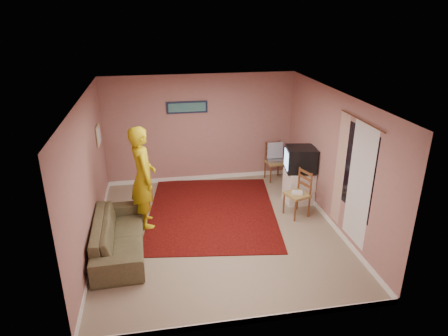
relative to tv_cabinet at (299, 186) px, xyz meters
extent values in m
plane|color=gray|center=(-1.95, -0.92, -0.37)|extent=(5.00, 5.00, 0.00)
cube|color=#A76F6E|center=(-1.95, 1.58, 0.93)|extent=(4.50, 0.02, 2.60)
cube|color=#A76F6E|center=(-1.95, -3.42, 0.93)|extent=(4.50, 0.02, 2.60)
cube|color=#A76F6E|center=(-4.20, -0.92, 0.93)|extent=(0.02, 5.00, 2.60)
cube|color=#A76F6E|center=(0.30, -0.92, 0.93)|extent=(0.02, 5.00, 2.60)
cube|color=silver|center=(-1.95, -0.92, 2.23)|extent=(4.50, 5.00, 0.02)
cube|color=white|center=(-1.95, 1.57, -0.32)|extent=(4.50, 0.02, 0.10)
cube|color=white|center=(-1.95, -3.41, -0.32)|extent=(4.50, 0.02, 0.10)
cube|color=white|center=(-4.19, -0.92, -0.32)|extent=(0.02, 5.00, 0.10)
cube|color=white|center=(0.29, -0.92, -0.32)|extent=(0.02, 5.00, 0.10)
cube|color=black|center=(0.29, -1.82, 1.08)|extent=(0.01, 1.10, 1.50)
cube|color=white|center=(0.28, -1.97, 0.88)|extent=(0.01, 0.75, 2.10)
cube|color=beige|center=(0.26, -1.27, 0.88)|extent=(0.01, 0.35, 2.10)
cylinder|color=brown|center=(0.25, -1.82, 1.95)|extent=(0.02, 1.40, 0.02)
cube|color=#131B36|center=(-2.25, 1.55, 1.48)|extent=(0.95, 0.03, 0.28)
cube|color=#2B6179|center=(-2.25, 1.53, 1.48)|extent=(0.86, 0.01, 0.20)
cube|color=beige|center=(-4.17, 0.68, 1.18)|extent=(0.03, 0.38, 0.42)
cube|color=silver|center=(-4.15, 0.68, 1.18)|extent=(0.01, 0.30, 0.34)
cube|color=black|center=(-1.94, -0.16, -0.36)|extent=(3.01, 3.57, 0.02)
cube|color=white|center=(0.00, 0.00, 0.00)|extent=(0.57, 0.52, 0.73)
cube|color=black|center=(0.00, 0.00, 0.63)|extent=(0.69, 0.64, 0.53)
cube|color=#8CB2F2|center=(-0.30, 0.05, 0.63)|extent=(0.09, 0.44, 0.37)
cube|color=#A4904F|center=(-0.16, 1.25, 0.09)|extent=(0.48, 0.46, 0.05)
cube|color=brown|center=(-0.16, 1.25, 0.33)|extent=(0.43, 0.10, 0.49)
cube|color=#A1A1A5|center=(-0.16, 1.25, 0.15)|extent=(0.43, 0.33, 0.07)
cube|color=#7C9CCB|center=(-0.16, 1.28, 0.40)|extent=(0.38, 0.05, 0.40)
cube|color=#A4904F|center=(-0.26, -0.60, 0.10)|extent=(0.53, 0.55, 0.05)
cube|color=brown|center=(-0.26, -0.60, 0.35)|extent=(0.18, 0.43, 0.50)
cube|color=white|center=(-0.26, -0.60, 0.15)|extent=(0.24, 0.20, 0.04)
imported|color=brown|center=(-3.75, -1.28, -0.06)|extent=(0.89, 2.14, 0.62)
imported|color=gold|center=(-3.29, -0.42, 0.64)|extent=(0.61, 0.81, 2.01)
camera|label=1|loc=(-2.99, -7.52, 3.64)|focal=32.00mm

